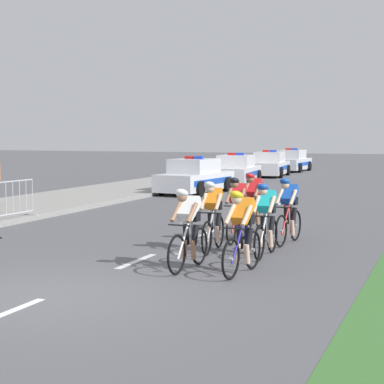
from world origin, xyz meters
name	(u,v)px	position (x,y,z in m)	size (l,w,h in m)	color
ground_plane	(50,296)	(0.00, 0.00, 0.00)	(160.00, 160.00, 0.00)	#56565B
sidewalk_slab	(86,196)	(-7.80, 14.00, 0.06)	(4.59, 60.00, 0.12)	gray
kerb_edge	(135,198)	(-5.58, 14.00, 0.07)	(0.16, 60.00, 0.13)	#9E9E99
lane_markings_centre	(207,233)	(0.00, 6.97, 0.00)	(0.14, 17.60, 0.01)	white
cyclist_lead	(188,228)	(1.26, 2.60, 0.79)	(0.43, 1.72, 1.56)	black
cyclist_second	(242,231)	(2.30, 2.57, 0.79)	(0.45, 1.72, 1.56)	black
cyclist_third	(213,215)	(1.05, 4.52, 0.79)	(0.44, 1.72, 1.56)	black
cyclist_fourth	(266,219)	(2.25, 4.39, 0.79)	(0.42, 1.72, 1.56)	black
cyclist_fifth	(237,208)	(1.14, 5.93, 0.79)	(0.42, 1.72, 1.56)	black
cyclist_sixth	(288,210)	(2.31, 6.10, 0.79)	(0.45, 1.72, 1.56)	black
cyclist_seventh	(254,201)	(1.02, 7.67, 0.79)	(0.44, 1.72, 1.56)	black
police_car_nearest	(195,177)	(-4.45, 17.43, 0.68)	(2.28, 4.54, 1.59)	silver
police_car_second	(236,171)	(-4.45, 23.17, 0.68)	(2.30, 4.54, 1.59)	white
police_car_third	(270,165)	(-4.45, 29.75, 0.68)	(2.27, 4.53, 1.59)	white
police_car_furthest	(292,161)	(-4.45, 35.61, 0.68)	(2.09, 4.45, 1.59)	silver
crowd_barrier_rear	(6,201)	(-5.90, 6.57, 0.65)	(0.63, 2.32, 1.07)	#B7BABF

